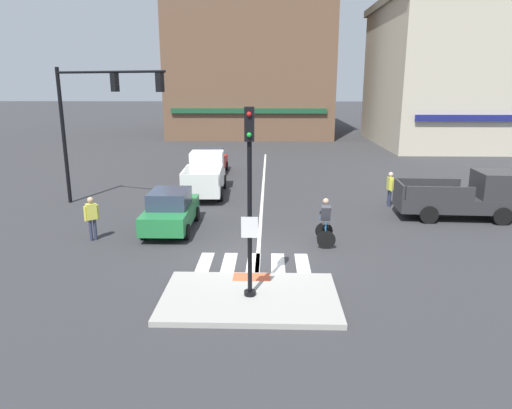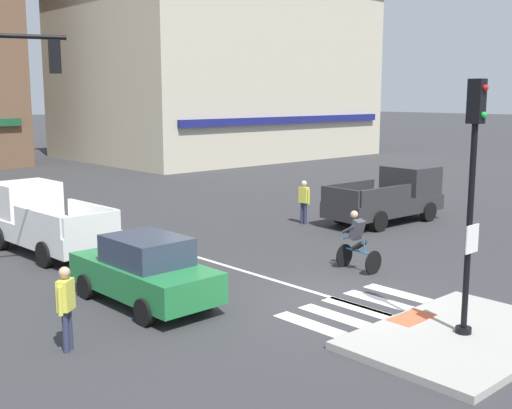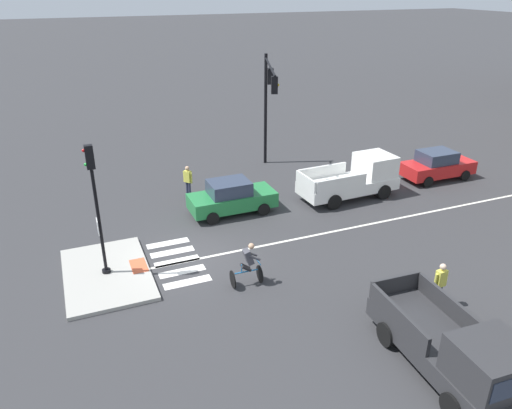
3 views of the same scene
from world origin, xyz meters
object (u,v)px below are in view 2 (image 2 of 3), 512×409
(car_green_westbound_near, at_px, (145,270))
(pedestrian_at_curb_left, at_px, (66,302))
(pickup_truck_charcoal_cross_right, at_px, (392,197))
(pedestrian_waiting_far_side, at_px, (304,198))
(signal_pole, at_px, (472,184))
(pickup_truck_white_westbound_far, at_px, (43,220))
(cyclist, at_px, (357,240))

(car_green_westbound_near, bearing_deg, pedestrian_at_curb_left, -152.07)
(pickup_truck_charcoal_cross_right, xyz_separation_m, pedestrian_waiting_far_side, (-2.90, 1.98, 0.00))
(signal_pole, height_order, pedestrian_waiting_far_side, signal_pole)
(pickup_truck_white_westbound_far, bearing_deg, pickup_truck_charcoal_cross_right, -20.72)
(pedestrian_at_curb_left, bearing_deg, pickup_truck_white_westbound_far, 68.45)
(car_green_westbound_near, height_order, pickup_truck_charcoal_cross_right, pickup_truck_charcoal_cross_right)
(pedestrian_waiting_far_side, bearing_deg, pickup_truck_charcoal_cross_right, -34.28)
(pickup_truck_white_westbound_far, height_order, pickup_truck_charcoal_cross_right, same)
(car_green_westbound_near, relative_size, pickup_truck_white_westbound_far, 0.79)
(car_green_westbound_near, bearing_deg, cyclist, -14.08)
(pickup_truck_white_westbound_far, relative_size, pedestrian_waiting_far_side, 3.10)
(cyclist, relative_size, pedestrian_at_curb_left, 1.01)
(signal_pole, distance_m, pickup_truck_charcoal_cross_right, 12.54)
(pickup_truck_white_westbound_far, height_order, cyclist, pickup_truck_white_westbound_far)
(car_green_westbound_near, xyz_separation_m, pedestrian_at_curb_left, (-2.66, -1.41, 0.17))
(pedestrian_at_curb_left, bearing_deg, pedestrian_waiting_far_side, 23.68)
(signal_pole, xyz_separation_m, pedestrian_waiting_far_side, (6.25, 10.27, -2.18))
(cyclist, height_order, pedestrian_at_curb_left, cyclist)
(car_green_westbound_near, distance_m, pickup_truck_charcoal_cross_right, 12.76)
(car_green_westbound_near, relative_size, pedestrian_waiting_far_side, 2.46)
(car_green_westbound_near, bearing_deg, pickup_truck_white_westbound_far, 85.63)
(signal_pole, bearing_deg, car_green_westbound_near, 118.79)
(pickup_truck_charcoal_cross_right, relative_size, pedestrian_waiting_far_side, 3.10)
(pedestrian_at_curb_left, distance_m, pedestrian_waiting_far_side, 13.49)
(signal_pole, distance_m, car_green_westbound_near, 7.53)
(pickup_truck_white_westbound_far, distance_m, cyclist, 9.80)
(car_green_westbound_near, distance_m, pickup_truck_white_westbound_far, 6.62)
(signal_pole, relative_size, pickup_truck_white_westbound_far, 0.97)
(signal_pole, bearing_deg, pedestrian_waiting_far_side, 58.68)
(pickup_truck_charcoal_cross_right, relative_size, pedestrian_at_curb_left, 3.10)
(pickup_truck_white_westbound_far, bearing_deg, signal_pole, -77.14)
(car_green_westbound_near, bearing_deg, pedestrian_waiting_far_side, 22.46)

